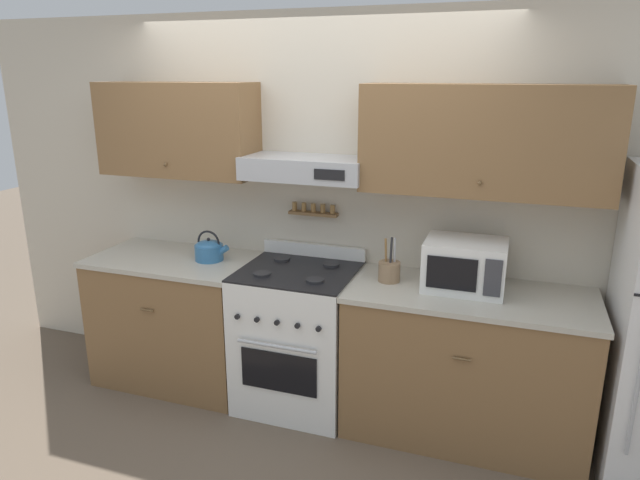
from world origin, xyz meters
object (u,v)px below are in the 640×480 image
at_px(stove_range, 298,337).
at_px(utensil_crock, 389,271).
at_px(microwave, 465,265).
at_px(tea_kettle, 209,250).

xyz_separation_m(stove_range, utensil_crock, (0.59, 0.04, 0.52)).
relative_size(stove_range, microwave, 2.22).
bearing_deg(microwave, utensil_crock, -177.71).
bearing_deg(stove_range, utensil_crock, 4.19).
xyz_separation_m(tea_kettle, utensil_crock, (1.25, 0.00, -0.01)).
height_order(tea_kettle, utensil_crock, utensil_crock).
bearing_deg(stove_range, microwave, 3.37).
bearing_deg(microwave, tea_kettle, -179.40).
distance_m(stove_range, microwave, 1.20).
distance_m(tea_kettle, microwave, 1.70).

